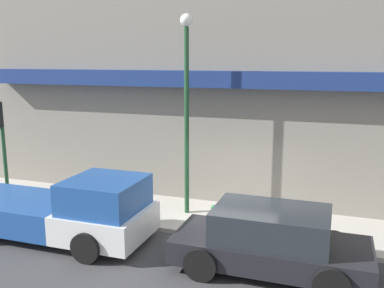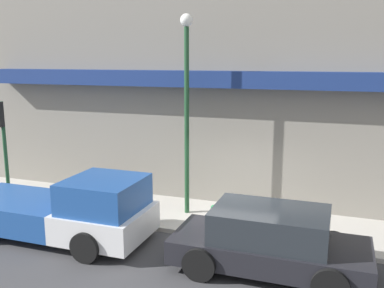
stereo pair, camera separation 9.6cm
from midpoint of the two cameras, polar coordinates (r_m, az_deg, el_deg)
name	(u,v)px [view 1 (the left image)]	position (r m, az deg, el deg)	size (l,w,h in m)	color
ground_plane	(225,241)	(11.55, 4.14, -12.78)	(80.00, 80.00, 0.00)	#38383A
sidewalk	(236,221)	(12.71, 5.71, -10.20)	(36.00, 2.65, 0.12)	#ADA89E
building	(260,28)	(14.62, 8.86, 15.01)	(19.80, 3.80, 11.40)	gray
pickup_truck	(65,211)	(11.88, -16.77, -8.52)	(5.33, 2.25, 1.75)	silver
parked_car	(271,241)	(9.92, 10.15, -12.58)	(4.34, 2.06, 1.46)	black
fire_hydrant	(214,217)	(11.82, 2.71, -9.72)	(0.18, 0.18, 0.70)	#196633
street_lamp	(187,93)	(12.38, -0.95, 6.81)	(0.36, 0.36, 5.82)	#1E4728
traffic_light	(1,133)	(15.07, -24.33, 1.37)	(0.28, 0.42, 3.25)	#1E4728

